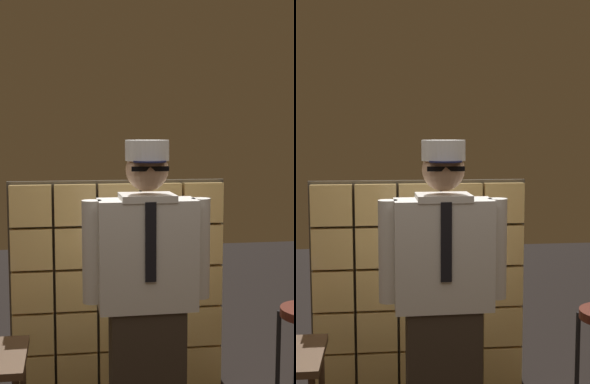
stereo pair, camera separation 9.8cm
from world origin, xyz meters
TOP-DOWN VIEW (x-y plane):
  - glass_block_wall at (0.00, 1.26)m, footprint 1.45×0.10m
  - standing_person at (0.07, 0.44)m, footprint 0.68×0.29m

SIDE VIEW (x-z plane):
  - glass_block_wall at x=0.00m, z-range -0.02..1.43m
  - standing_person at x=0.07m, z-range 0.04..1.75m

